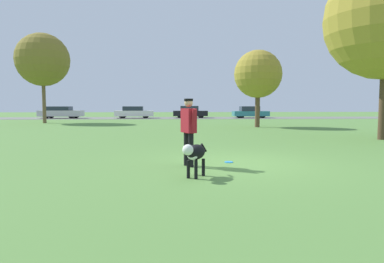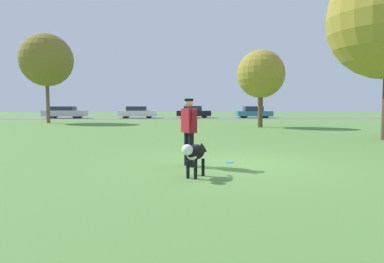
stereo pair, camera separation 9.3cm
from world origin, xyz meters
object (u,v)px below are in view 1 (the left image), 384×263
tree_far_left (43,60)px  dog (195,153)px  tree_far_right (258,74)px  parked_car_white (134,112)px  frisbee (229,162)px  parked_car_teal (250,112)px  parked_car_black (190,112)px  person (189,126)px  parked_car_silver (61,112)px

tree_far_left → dog: bearing=-63.2°
tree_far_right → parked_car_white: bearing=122.6°
dog → frisbee: 2.12m
tree_far_right → parked_car_white: (-9.90, 15.51, -2.85)m
parked_car_teal → frisbee: bearing=-104.0°
dog → parked_car_black: parked_car_black is taller
tree_far_left → parked_car_white: tree_far_left is taller
tree_far_right → parked_car_teal: size_ratio=1.29×
parked_car_black → parked_car_white: bearing=-173.4°
parked_car_white → parked_car_black: size_ratio=1.09×
parked_car_teal → tree_far_left: bearing=-153.4°
parked_car_teal → parked_car_white: bearing=-179.9°
parked_car_black → parked_car_teal: 6.77m
tree_far_right → person: bearing=-110.2°
parked_car_black → person: bearing=-90.9°
dog → parked_car_white: size_ratio=0.21×
dog → parked_car_teal: parked_car_teal is taller
dog → parked_car_teal: 32.26m
tree_far_right → tree_far_left: tree_far_left is taller
frisbee → parked_car_silver: (-13.62, 29.28, 0.65)m
frisbee → tree_far_right: tree_far_right is taller
parked_car_black → dog: bearing=-90.7°
tree_far_right → parked_car_black: 16.65m
tree_far_right → tree_far_left: bearing=159.8°
person → tree_far_left: bearing=-174.3°
frisbee → parked_car_white: size_ratio=0.05×
frisbee → parked_car_teal: (7.28, 29.38, 0.63)m
tree_far_left → frisbee: bearing=-59.0°
parked_car_black → parked_car_teal: size_ratio=0.99×
parked_car_white → parked_car_teal: size_ratio=1.08×
person → dog: size_ratio=1.85×
dog → frisbee: (1.00, 1.80, -0.49)m
parked_car_silver → parked_car_teal: parked_car_teal is taller
tree_far_left → parked_car_teal: 21.90m
dog → parked_car_white: 31.47m
person → parked_car_black: 30.33m
person → frisbee: size_ratio=7.29×
parked_car_silver → parked_car_white: parked_car_white is taller
person → parked_car_black: (1.59, 30.29, -0.32)m
person → parked_car_white: 30.16m
person → parked_car_silver: size_ratio=0.35×
person → dog: person is taller
tree_far_right → parked_car_black: size_ratio=1.31×
frisbee → parked_car_white: parked_car_white is taller
dog → parked_car_white: (-4.70, 31.12, 0.16)m
person → parked_car_black: person is taller
parked_car_black → parked_car_teal: (6.76, -0.43, -0.02)m
parked_car_white → parked_car_black: parked_car_black is taller
frisbee → parked_car_black: (0.52, 29.81, 0.65)m
tree_far_left → parked_car_black: bearing=39.1°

